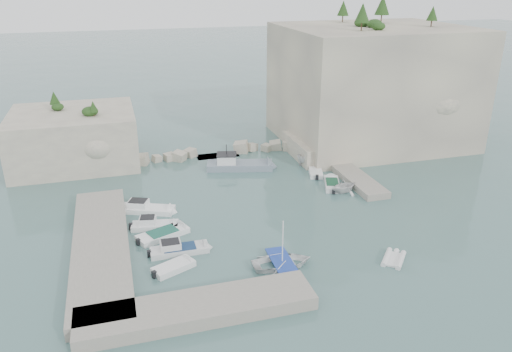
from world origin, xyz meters
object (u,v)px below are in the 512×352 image
object	(u,v)px
motorboat_b	(155,228)
tender_east_c	(315,173)
motorboat_c	(163,237)
rowboat	(282,266)
tender_east_a	(344,192)
motorboat_e	(174,270)
work_boat	(240,169)
motorboat_d	(180,253)
inflatable_dinghy	(393,260)
tender_east_d	(316,166)
motorboat_a	(147,212)
tender_east_b	(332,186)

from	to	relation	value
motorboat_b	tender_east_c	world-z (taller)	motorboat_b
motorboat_c	rowboat	distance (m)	12.68
tender_east_a	motorboat_e	bearing A→B (deg)	103.87
motorboat_e	work_boat	size ratio (longest dim) A/B	0.43
motorboat_b	work_boat	size ratio (longest dim) A/B	0.54
motorboat_d	work_boat	size ratio (longest dim) A/B	0.62
inflatable_dinghy	tender_east_d	size ratio (longest dim) A/B	0.64
motorboat_c	tender_east_c	distance (m)	23.88
tender_east_c	motorboat_c	bearing A→B (deg)	136.17
motorboat_a	rowboat	size ratio (longest dim) A/B	1.22
rowboat	motorboat_e	bearing A→B (deg)	78.25
motorboat_b	motorboat_c	xyz separation A→B (m)	(0.55, -2.00, 0.00)
motorboat_c	tender_east_a	size ratio (longest dim) A/B	1.57
motorboat_b	tender_east_b	distance (m)	22.30
tender_east_a	work_boat	world-z (taller)	work_boat
tender_east_c	motorboat_e	bearing A→B (deg)	147.98
motorboat_e	tender_east_a	xyz separation A→B (m)	(21.61, 11.11, 0.00)
tender_east_b	tender_east_c	bearing A→B (deg)	23.50
motorboat_b	motorboat_c	size ratio (longest dim) A/B	0.92
inflatable_dinghy	tender_east_b	xyz separation A→B (m)	(1.72, 17.17, 0.00)
motorboat_e	rowboat	bearing A→B (deg)	-37.47
motorboat_a	tender_east_d	world-z (taller)	tender_east_d
motorboat_d	tender_east_d	bearing A→B (deg)	40.28
motorboat_b	inflatable_dinghy	xyz separation A→B (m)	(20.04, -12.29, 0.00)
motorboat_d	inflatable_dinghy	bearing A→B (deg)	-19.53
motorboat_a	motorboat_e	world-z (taller)	motorboat_a
motorboat_b	tender_east_c	xyz separation A→B (m)	(21.49, 9.48, 0.00)
tender_east_d	work_boat	size ratio (longest dim) A/B	0.54
motorboat_c	work_boat	distance (m)	19.75
motorboat_d	motorboat_e	distance (m)	2.91
tender_east_c	work_boat	world-z (taller)	work_boat
motorboat_b	tender_east_b	size ratio (longest dim) A/B	1.02
tender_east_a	tender_east_b	bearing A→B (deg)	3.72
tender_east_a	motorboat_b	bearing A→B (deg)	83.96
motorboat_e	inflatable_dinghy	world-z (taller)	motorboat_e
motorboat_e	inflatable_dinghy	distance (m)	19.69
motorboat_a	inflatable_dinghy	xyz separation A→B (m)	(20.53, -16.39, 0.00)
motorboat_b	tender_east_d	size ratio (longest dim) A/B	1.00
motorboat_d	tender_east_a	xyz separation A→B (m)	(20.68, 8.36, 0.00)
motorboat_e	tender_east_b	xyz separation A→B (m)	(20.99, 13.13, 0.00)
tender_east_a	tender_east_d	bearing A→B (deg)	-14.00
motorboat_b	tender_east_d	distance (m)	25.31
motorboat_a	inflatable_dinghy	distance (m)	26.27
motorboat_d	motorboat_e	world-z (taller)	motorboat_d
rowboat	inflatable_dinghy	xyz separation A→B (m)	(9.97, -1.92, 0.00)
motorboat_a	motorboat_b	bearing A→B (deg)	-59.90
motorboat_a	motorboat_b	distance (m)	4.13
motorboat_c	work_boat	world-z (taller)	work_boat
inflatable_dinghy	work_boat	distance (m)	27.11
motorboat_e	work_boat	bearing A→B (deg)	37.37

